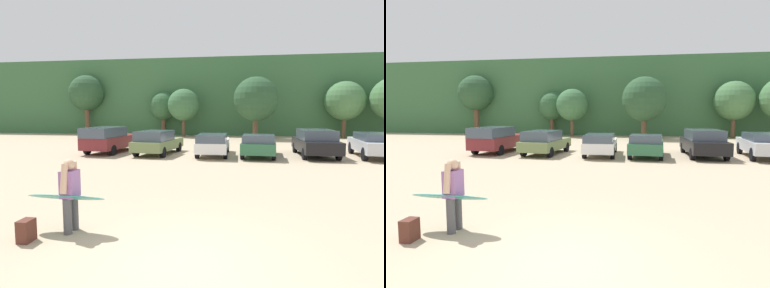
% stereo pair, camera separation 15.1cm
% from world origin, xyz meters
% --- Properties ---
extents(ground_plane, '(120.00, 120.00, 0.00)m').
position_xyz_m(ground_plane, '(0.00, 0.00, 0.00)').
color(ground_plane, tan).
extents(hillside_ridge, '(108.00, 12.00, 8.42)m').
position_xyz_m(hillside_ridge, '(0.00, 35.91, 4.21)').
color(hillside_ridge, '#38663D').
rests_on(hillside_ridge, ground_plane).
extents(tree_center_right, '(3.89, 3.89, 6.61)m').
position_xyz_m(tree_center_right, '(-16.49, 29.03, 4.61)').
color(tree_center_right, brown).
rests_on(tree_center_right, ground_plane).
extents(tree_far_left, '(3.03, 3.03, 4.70)m').
position_xyz_m(tree_far_left, '(-7.74, 29.30, 3.15)').
color(tree_far_left, brown).
rests_on(tree_far_left, ground_plane).
extents(tree_ridge_back, '(3.28, 3.28, 4.91)m').
position_xyz_m(tree_ridge_back, '(-5.21, 27.81, 3.25)').
color(tree_ridge_back, brown).
rests_on(tree_ridge_back, ground_plane).
extents(tree_left, '(4.20, 4.20, 5.87)m').
position_xyz_m(tree_left, '(2.04, 26.20, 3.75)').
color(tree_left, brown).
rests_on(tree_left, ground_plane).
extents(tree_center_left, '(3.81, 3.81, 5.54)m').
position_xyz_m(tree_center_left, '(10.68, 28.64, 3.61)').
color(tree_center_left, brown).
rests_on(tree_center_left, ground_plane).
extents(parked_car_maroon, '(2.37, 5.02, 1.64)m').
position_xyz_m(parked_car_maroon, '(-7.38, 14.14, 0.86)').
color(parked_car_maroon, maroon).
rests_on(parked_car_maroon, ground_plane).
extents(parked_car_olive_green, '(2.32, 4.55, 1.46)m').
position_xyz_m(parked_car_olive_green, '(-4.18, 13.75, 0.77)').
color(parked_car_olive_green, '#6B7F4C').
rests_on(parked_car_olive_green, ground_plane).
extents(parked_car_white, '(1.84, 4.59, 1.31)m').
position_xyz_m(parked_car_white, '(-0.78, 13.71, 0.72)').
color(parked_car_white, white).
rests_on(parked_car_white, ground_plane).
extents(parked_car_forest_green, '(2.12, 4.28, 1.32)m').
position_xyz_m(parked_car_forest_green, '(1.86, 13.57, 0.70)').
color(parked_car_forest_green, '#2D6642').
rests_on(parked_car_forest_green, ground_plane).
extents(parked_car_black, '(2.02, 4.78, 1.56)m').
position_xyz_m(parked_car_black, '(5.12, 14.38, 0.83)').
color(parked_car_black, black).
rests_on(parked_car_black, ground_plane).
extents(parked_car_silver, '(2.28, 4.87, 1.40)m').
position_xyz_m(parked_car_silver, '(8.29, 14.34, 0.79)').
color(parked_car_silver, silver).
rests_on(parked_car_silver, ground_plane).
extents(person_adult, '(0.29, 0.64, 1.60)m').
position_xyz_m(person_adult, '(-2.64, 1.07, 0.90)').
color(person_adult, '#4C4C51').
rests_on(person_adult, ground_plane).
extents(surfboard_teal, '(1.77, 0.49, 0.26)m').
position_xyz_m(surfboard_teal, '(-2.74, 1.06, 0.76)').
color(surfboard_teal, teal).
extents(backpack_dropped, '(0.24, 0.34, 0.45)m').
position_xyz_m(backpack_dropped, '(-3.25, 0.42, 0.22)').
color(backpack_dropped, '#592D23').
rests_on(backpack_dropped, ground_plane).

